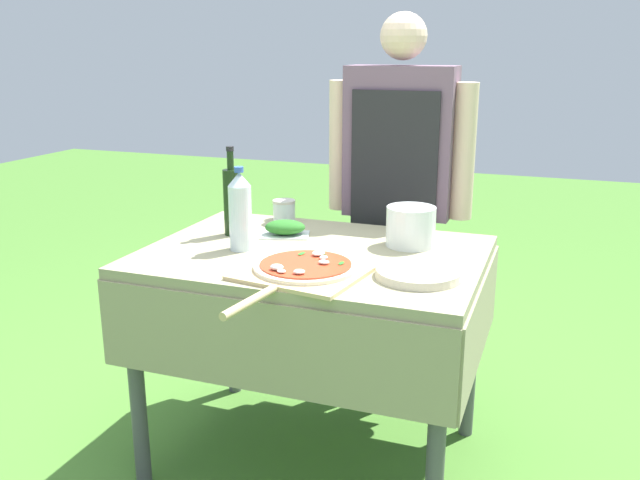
# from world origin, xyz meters

# --- Properties ---
(ground_plane) EXTENTS (12.00, 12.00, 0.00)m
(ground_plane) POSITION_xyz_m (0.00, 0.00, 0.00)
(ground_plane) COLOR #477A2D
(prep_table) EXTENTS (1.12, 0.82, 0.78)m
(prep_table) POSITION_xyz_m (0.00, 0.00, 0.66)
(prep_table) COLOR gray
(prep_table) RESTS_ON ground
(person_cook) EXTENTS (0.58, 0.19, 1.55)m
(person_cook) POSITION_xyz_m (0.14, 0.59, 0.92)
(person_cook) COLOR #333D56
(person_cook) RESTS_ON ground
(pizza_on_peel) EXTENTS (0.40, 0.61, 0.05)m
(pizza_on_peel) POSITION_xyz_m (0.05, -0.23, 0.79)
(pizza_on_peel) COLOR #D1B27F
(pizza_on_peel) RESTS_ON prep_table
(oil_bottle) EXTENTS (0.06, 0.06, 0.32)m
(oil_bottle) POSITION_xyz_m (-0.35, 0.09, 0.90)
(oil_bottle) COLOR black
(oil_bottle) RESTS_ON prep_table
(water_bottle) EXTENTS (0.08, 0.08, 0.28)m
(water_bottle) POSITION_xyz_m (-0.23, -0.07, 0.91)
(water_bottle) COLOR silver
(water_bottle) RESTS_ON prep_table
(herb_container) EXTENTS (0.20, 0.16, 0.06)m
(herb_container) POSITION_xyz_m (-0.16, 0.14, 0.80)
(herb_container) COLOR silver
(herb_container) RESTS_ON prep_table
(mixing_tub) EXTENTS (0.17, 0.17, 0.13)m
(mixing_tub) POSITION_xyz_m (0.29, 0.17, 0.84)
(mixing_tub) COLOR silver
(mixing_tub) RESTS_ON prep_table
(plate_stack) EXTENTS (0.25, 0.25, 0.02)m
(plate_stack) POSITION_xyz_m (0.38, -0.14, 0.79)
(plate_stack) COLOR beige
(plate_stack) RESTS_ON prep_table
(sauce_jar) EXTENTS (0.09, 0.09, 0.09)m
(sauce_jar) POSITION_xyz_m (-0.24, 0.31, 0.81)
(sauce_jar) COLOR silver
(sauce_jar) RESTS_ON prep_table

